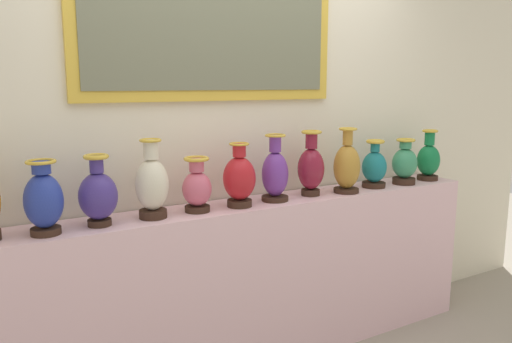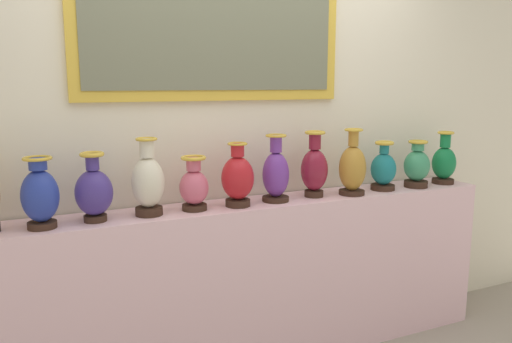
{
  "view_description": "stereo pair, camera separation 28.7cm",
  "coord_description": "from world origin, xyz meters",
  "px_view_note": "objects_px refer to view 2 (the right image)",
  "views": [
    {
      "loc": [
        -1.44,
        -2.43,
        1.66
      ],
      "look_at": [
        0.0,
        0.0,
        1.16
      ],
      "focal_mm": 35.18,
      "sensor_mm": 36.0,
      "label": 1
    },
    {
      "loc": [
        -1.18,
        -2.57,
        1.66
      ],
      "look_at": [
        0.0,
        0.0,
        1.16
      ],
      "focal_mm": 35.18,
      "sensor_mm": 36.0,
      "label": 2
    }
  ],
  "objects_px": {
    "vase_indigo": "(94,191)",
    "vase_emerald": "(444,162)",
    "vase_rose": "(194,186)",
    "vase_crimson": "(238,178)",
    "vase_ivory": "(148,182)",
    "vase_violet": "(276,174)",
    "vase_burgundy": "(314,168)",
    "vase_jade": "(417,166)",
    "vase_teal": "(383,169)",
    "vase_ochre": "(352,168)",
    "vase_cobalt": "(40,195)"
  },
  "relations": [
    {
      "from": "vase_ochre",
      "to": "vase_violet",
      "type": "bearing_deg",
      "value": 175.59
    },
    {
      "from": "vase_cobalt",
      "to": "vase_crimson",
      "type": "xyz_separation_m",
      "value": [
        1.01,
        0.01,
        -0.0
      ]
    },
    {
      "from": "vase_cobalt",
      "to": "vase_crimson",
      "type": "distance_m",
      "value": 1.01
    },
    {
      "from": "vase_indigo",
      "to": "vase_emerald",
      "type": "distance_m",
      "value": 2.3
    },
    {
      "from": "vase_ivory",
      "to": "vase_ochre",
      "type": "height_order",
      "value": "vase_ochre"
    },
    {
      "from": "vase_ivory",
      "to": "vase_crimson",
      "type": "height_order",
      "value": "vase_ivory"
    },
    {
      "from": "vase_burgundy",
      "to": "vase_crimson",
      "type": "bearing_deg",
      "value": -176.86
    },
    {
      "from": "vase_indigo",
      "to": "vase_emerald",
      "type": "xyz_separation_m",
      "value": [
        2.3,
        0.0,
        -0.01
      ]
    },
    {
      "from": "vase_crimson",
      "to": "vase_teal",
      "type": "xyz_separation_m",
      "value": [
        1.02,
        0.01,
        -0.02
      ]
    },
    {
      "from": "vase_crimson",
      "to": "vase_emerald",
      "type": "xyz_separation_m",
      "value": [
        1.53,
        0.01,
        -0.01
      ]
    },
    {
      "from": "vase_burgundy",
      "to": "vase_rose",
      "type": "bearing_deg",
      "value": -179.21
    },
    {
      "from": "vase_cobalt",
      "to": "vase_violet",
      "type": "distance_m",
      "value": 1.26
    },
    {
      "from": "vase_jade",
      "to": "vase_cobalt",
      "type": "bearing_deg",
      "value": -179.94
    },
    {
      "from": "vase_crimson",
      "to": "vase_emerald",
      "type": "distance_m",
      "value": 1.53
    },
    {
      "from": "vase_burgundy",
      "to": "vase_teal",
      "type": "distance_m",
      "value": 0.51
    },
    {
      "from": "vase_rose",
      "to": "vase_burgundy",
      "type": "distance_m",
      "value": 0.76
    },
    {
      "from": "vase_rose",
      "to": "vase_violet",
      "type": "bearing_deg",
      "value": 0.21
    },
    {
      "from": "vase_emerald",
      "to": "vase_ochre",
      "type": "bearing_deg",
      "value": -177.97
    },
    {
      "from": "vase_rose",
      "to": "vase_crimson",
      "type": "distance_m",
      "value": 0.25
    },
    {
      "from": "vase_rose",
      "to": "vase_teal",
      "type": "height_order",
      "value": "vase_teal"
    },
    {
      "from": "vase_rose",
      "to": "vase_burgundy",
      "type": "xyz_separation_m",
      "value": [
        0.76,
        0.01,
        0.04
      ]
    },
    {
      "from": "vase_jade",
      "to": "vase_ochre",
      "type": "bearing_deg",
      "value": -178.99
    },
    {
      "from": "vase_cobalt",
      "to": "vase_jade",
      "type": "height_order",
      "value": "vase_cobalt"
    },
    {
      "from": "vase_violet",
      "to": "vase_burgundy",
      "type": "xyz_separation_m",
      "value": [
        0.27,
        0.01,
        0.01
      ]
    },
    {
      "from": "vase_indigo",
      "to": "vase_rose",
      "type": "distance_m",
      "value": 0.52
    },
    {
      "from": "vase_ochre",
      "to": "vase_emerald",
      "type": "height_order",
      "value": "vase_ochre"
    },
    {
      "from": "vase_crimson",
      "to": "vase_ochre",
      "type": "distance_m",
      "value": 0.76
    },
    {
      "from": "vase_ivory",
      "to": "vase_emerald",
      "type": "distance_m",
      "value": 2.03
    },
    {
      "from": "vase_teal",
      "to": "vase_rose",
      "type": "bearing_deg",
      "value": 179.75
    },
    {
      "from": "vase_crimson",
      "to": "vase_violet",
      "type": "height_order",
      "value": "vase_violet"
    },
    {
      "from": "vase_emerald",
      "to": "vase_burgundy",
      "type": "bearing_deg",
      "value": 178.85
    },
    {
      "from": "vase_violet",
      "to": "vase_burgundy",
      "type": "distance_m",
      "value": 0.27
    },
    {
      "from": "vase_crimson",
      "to": "vase_jade",
      "type": "bearing_deg",
      "value": -0.48
    },
    {
      "from": "vase_violet",
      "to": "vase_jade",
      "type": "xyz_separation_m",
      "value": [
        1.03,
        -0.03,
        -0.02
      ]
    },
    {
      "from": "vase_teal",
      "to": "vase_jade",
      "type": "bearing_deg",
      "value": -5.09
    },
    {
      "from": "vase_indigo",
      "to": "vase_rose",
      "type": "xyz_separation_m",
      "value": [
        0.52,
        0.01,
        -0.02
      ]
    },
    {
      "from": "vase_rose",
      "to": "vase_jade",
      "type": "height_order",
      "value": "vase_jade"
    },
    {
      "from": "vase_rose",
      "to": "vase_ivory",
      "type": "bearing_deg",
      "value": -179.31
    },
    {
      "from": "vase_violet",
      "to": "vase_emerald",
      "type": "relative_size",
      "value": 1.09
    },
    {
      "from": "vase_ochre",
      "to": "vase_teal",
      "type": "bearing_deg",
      "value": 6.9
    },
    {
      "from": "vase_emerald",
      "to": "vase_ivory",
      "type": "bearing_deg",
      "value": 179.8
    },
    {
      "from": "vase_crimson",
      "to": "vase_burgundy",
      "type": "bearing_deg",
      "value": 3.14
    },
    {
      "from": "vase_cobalt",
      "to": "vase_indigo",
      "type": "distance_m",
      "value": 0.25
    },
    {
      "from": "vase_ochre",
      "to": "vase_jade",
      "type": "bearing_deg",
      "value": 1.01
    },
    {
      "from": "vase_indigo",
      "to": "vase_jade",
      "type": "distance_m",
      "value": 2.04
    },
    {
      "from": "vase_teal",
      "to": "vase_ochre",
      "type": "bearing_deg",
      "value": -173.1
    },
    {
      "from": "vase_ivory",
      "to": "vase_violet",
      "type": "height_order",
      "value": "vase_ivory"
    },
    {
      "from": "vase_indigo",
      "to": "vase_ochre",
      "type": "relative_size",
      "value": 0.85
    },
    {
      "from": "vase_rose",
      "to": "vase_crimson",
      "type": "relative_size",
      "value": 0.83
    },
    {
      "from": "vase_jade",
      "to": "vase_emerald",
      "type": "bearing_deg",
      "value": 4.08
    }
  ]
}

